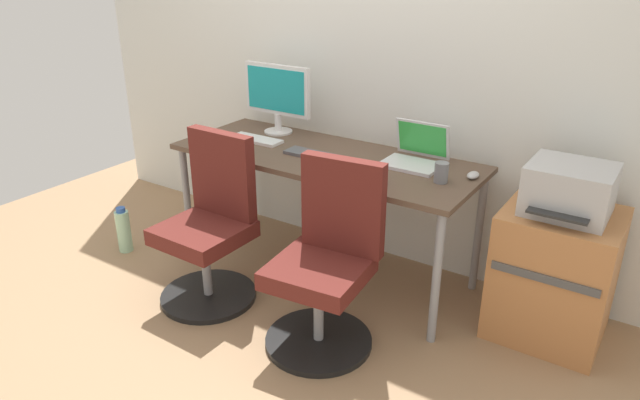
{
  "coord_description": "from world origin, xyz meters",
  "views": [
    {
      "loc": [
        1.71,
        -2.64,
        1.83
      ],
      "look_at": [
        0.0,
        -0.05,
        0.49
      ],
      "focal_mm": 32.57,
      "sensor_mm": 36.0,
      "label": 1
    }
  ],
  "objects_px": {
    "open_laptop": "(416,154)",
    "water_bottle_on_floor": "(124,230)",
    "desktop_monitor": "(277,94)",
    "office_chair_right": "(327,265)",
    "coffee_mug": "(376,174)",
    "printer": "(569,190)",
    "side_cabinet": "(554,274)",
    "office_chair_left": "(211,227)"
  },
  "relations": [
    {
      "from": "printer",
      "to": "office_chair_left",
      "type": "bearing_deg",
      "value": -158.06
    },
    {
      "from": "printer",
      "to": "coffee_mug",
      "type": "bearing_deg",
      "value": -159.06
    },
    {
      "from": "water_bottle_on_floor",
      "to": "office_chair_right",
      "type": "bearing_deg",
      "value": -1.99
    },
    {
      "from": "office_chair_left",
      "to": "desktop_monitor",
      "type": "height_order",
      "value": "desktop_monitor"
    },
    {
      "from": "open_laptop",
      "to": "coffee_mug",
      "type": "relative_size",
      "value": 3.37
    },
    {
      "from": "office_chair_right",
      "to": "printer",
      "type": "height_order",
      "value": "office_chair_right"
    },
    {
      "from": "water_bottle_on_floor",
      "to": "coffee_mug",
      "type": "xyz_separation_m",
      "value": [
        1.68,
        0.29,
        0.65
      ]
    },
    {
      "from": "office_chair_right",
      "to": "coffee_mug",
      "type": "xyz_separation_m",
      "value": [
        0.06,
        0.35,
        0.38
      ]
    },
    {
      "from": "office_chair_right",
      "to": "open_laptop",
      "type": "bearing_deg",
      "value": 81.42
    },
    {
      "from": "printer",
      "to": "coffee_mug",
      "type": "xyz_separation_m",
      "value": [
        -0.85,
        -0.33,
        0.0
      ]
    },
    {
      "from": "side_cabinet",
      "to": "printer",
      "type": "bearing_deg",
      "value": -90.0
    },
    {
      "from": "printer",
      "to": "desktop_monitor",
      "type": "bearing_deg",
      "value": 176.74
    },
    {
      "from": "side_cabinet",
      "to": "desktop_monitor",
      "type": "xyz_separation_m",
      "value": [
        -1.79,
        0.1,
        0.66
      ]
    },
    {
      "from": "office_chair_right",
      "to": "side_cabinet",
      "type": "relative_size",
      "value": 1.39
    },
    {
      "from": "printer",
      "to": "coffee_mug",
      "type": "distance_m",
      "value": 0.91
    },
    {
      "from": "open_laptop",
      "to": "coffee_mug",
      "type": "bearing_deg",
      "value": -97.07
    },
    {
      "from": "desktop_monitor",
      "to": "open_laptop",
      "type": "bearing_deg",
      "value": -3.27
    },
    {
      "from": "printer",
      "to": "open_laptop",
      "type": "height_order",
      "value": "open_laptop"
    },
    {
      "from": "open_laptop",
      "to": "water_bottle_on_floor",
      "type": "bearing_deg",
      "value": -158.87
    },
    {
      "from": "water_bottle_on_floor",
      "to": "desktop_monitor",
      "type": "distance_m",
      "value": 1.34
    },
    {
      "from": "open_laptop",
      "to": "office_chair_right",
      "type": "bearing_deg",
      "value": -98.58
    },
    {
      "from": "side_cabinet",
      "to": "water_bottle_on_floor",
      "type": "relative_size",
      "value": 2.18
    },
    {
      "from": "printer",
      "to": "desktop_monitor",
      "type": "relative_size",
      "value": 0.83
    },
    {
      "from": "water_bottle_on_floor",
      "to": "coffee_mug",
      "type": "bearing_deg",
      "value": 9.93
    },
    {
      "from": "side_cabinet",
      "to": "water_bottle_on_floor",
      "type": "xyz_separation_m",
      "value": [
        -2.53,
        -0.62,
        -0.19
      ]
    },
    {
      "from": "printer",
      "to": "desktop_monitor",
      "type": "xyz_separation_m",
      "value": [
        -1.79,
        0.1,
        0.21
      ]
    },
    {
      "from": "side_cabinet",
      "to": "open_laptop",
      "type": "distance_m",
      "value": 0.93
    },
    {
      "from": "office_chair_right",
      "to": "water_bottle_on_floor",
      "type": "height_order",
      "value": "office_chair_right"
    },
    {
      "from": "desktop_monitor",
      "to": "open_laptop",
      "type": "xyz_separation_m",
      "value": [
        0.98,
        -0.06,
        -0.2
      ]
    },
    {
      "from": "office_chair_left",
      "to": "printer",
      "type": "xyz_separation_m",
      "value": [
        1.68,
        0.68,
        0.37
      ]
    },
    {
      "from": "office_chair_left",
      "to": "side_cabinet",
      "type": "xyz_separation_m",
      "value": [
        1.68,
        0.68,
        -0.08
      ]
    },
    {
      "from": "side_cabinet",
      "to": "coffee_mug",
      "type": "xyz_separation_m",
      "value": [
        -0.85,
        -0.33,
        0.46
      ]
    },
    {
      "from": "office_chair_left",
      "to": "open_laptop",
      "type": "xyz_separation_m",
      "value": [
        0.87,
        0.72,
        0.38
      ]
    },
    {
      "from": "coffee_mug",
      "to": "water_bottle_on_floor",
      "type": "bearing_deg",
      "value": -170.07
    },
    {
      "from": "desktop_monitor",
      "to": "coffee_mug",
      "type": "distance_m",
      "value": 1.05
    },
    {
      "from": "office_chair_left",
      "to": "desktop_monitor",
      "type": "xyz_separation_m",
      "value": [
        -0.11,
        0.78,
        0.58
      ]
    },
    {
      "from": "office_chair_right",
      "to": "printer",
      "type": "bearing_deg",
      "value": 36.42
    },
    {
      "from": "office_chair_left",
      "to": "coffee_mug",
      "type": "xyz_separation_m",
      "value": [
        0.82,
        0.35,
        0.38
      ]
    },
    {
      "from": "office_chair_left",
      "to": "coffee_mug",
      "type": "distance_m",
      "value": 0.97
    },
    {
      "from": "side_cabinet",
      "to": "office_chair_left",
      "type": "bearing_deg",
      "value": -158.04
    },
    {
      "from": "coffee_mug",
      "to": "printer",
      "type": "bearing_deg",
      "value": 20.94
    },
    {
      "from": "office_chair_left",
      "to": "side_cabinet",
      "type": "relative_size",
      "value": 1.39
    }
  ]
}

